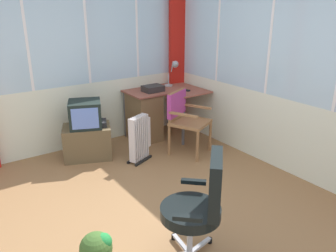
% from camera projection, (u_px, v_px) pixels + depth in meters
% --- Properties ---
extents(ground, '(5.06, 5.69, 0.06)m').
position_uv_depth(ground, '(155.00, 230.00, 3.36)').
color(ground, olive).
extents(north_window_panel, '(4.06, 0.07, 2.59)m').
position_uv_depth(north_window_panel, '(60.00, 61.00, 4.73)').
color(north_window_panel, silver).
rests_on(north_window_panel, ground).
extents(east_window_panel, '(0.07, 4.69, 2.59)m').
position_uv_depth(east_window_panel, '(301.00, 72.00, 4.01)').
color(east_window_panel, silver).
rests_on(east_window_panel, ground).
extents(curtain_corner, '(0.31, 0.11, 2.49)m').
position_uv_depth(curtain_corner, '(178.00, 54.00, 5.68)').
color(curtain_corner, red).
rests_on(curtain_corner, ground).
extents(desk, '(1.13, 0.89, 0.77)m').
position_uv_depth(desk, '(146.00, 114.00, 5.39)').
color(desk, brown).
rests_on(desk, ground).
extents(desk_lamp, '(0.23, 0.20, 0.41)m').
position_uv_depth(desk_lamp, '(174.00, 69.00, 5.52)').
color(desk_lamp, '#B2B7BC').
rests_on(desk_lamp, desk).
extents(tv_remote, '(0.09, 0.16, 0.02)m').
position_uv_depth(tv_remote, '(185.00, 90.00, 5.31)').
color(tv_remote, black).
rests_on(tv_remote, desk).
extents(paper_tray, '(0.30, 0.23, 0.09)m').
position_uv_depth(paper_tray, '(153.00, 88.00, 5.26)').
color(paper_tray, '#2C2725').
rests_on(paper_tray, desk).
extents(wooden_armchair, '(0.64, 0.65, 0.89)m').
position_uv_depth(wooden_armchair, '(183.00, 114.00, 4.87)').
color(wooden_armchair, '#95663D').
rests_on(wooden_armchair, ground).
extents(office_chair, '(0.60, 0.61, 0.97)m').
position_uv_depth(office_chair, '(200.00, 203.00, 2.76)').
color(office_chair, '#B7B7BF').
rests_on(office_chair, ground).
extents(tv_on_stand, '(0.76, 0.65, 0.82)m').
position_uv_depth(tv_on_stand, '(87.00, 133.00, 4.74)').
color(tv_on_stand, brown).
rests_on(tv_on_stand, ground).
extents(space_heater, '(0.41, 0.29, 0.64)m').
position_uv_depth(space_heater, '(140.00, 138.00, 4.67)').
color(space_heater, silver).
rests_on(space_heater, ground).
extents(potted_plant, '(0.26, 0.26, 0.38)m').
position_uv_depth(potted_plant, '(97.00, 251.00, 2.71)').
color(potted_plant, silver).
rests_on(potted_plant, ground).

